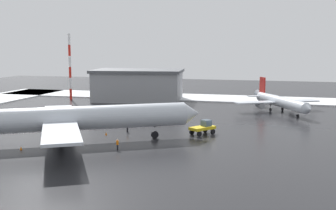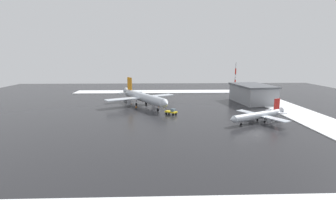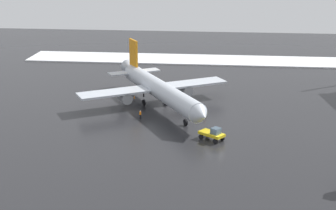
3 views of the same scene
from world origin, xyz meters
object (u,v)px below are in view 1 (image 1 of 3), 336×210
airplane_distant_tail (280,102)px  ground_crew_beside_wing (127,127)px  pushback_tug (203,127)px  cargo_hangar (138,85)px  antenna_mast (70,67)px  traffic_cone_wingtip_side (21,148)px  traffic_cone_mid_line (72,133)px  airplane_foreground_jet (75,118)px  ground_crew_by_nose_gear (117,144)px  traffic_cone_near_nose (106,133)px

airplane_distant_tail → ground_crew_beside_wing: 40.90m
pushback_tug → cargo_hangar: bearing=69.7°
antenna_mast → traffic_cone_wingtip_side: size_ratio=34.40×
traffic_cone_mid_line → traffic_cone_wingtip_side: (2.16, 11.99, 0.00)m
airplane_distant_tail → cargo_hangar: bearing=-135.0°
antenna_mast → cargo_hangar: (-19.65, -3.05, -5.02)m
airplane_foreground_jet → traffic_cone_mid_line: (3.72, -5.68, -3.73)m
airplane_distant_tail → ground_crew_beside_wing: bearing=-68.8°
antenna_mast → cargo_hangar: 20.51m
pushback_tug → antenna_mast: 60.17m
airplane_foreground_jet → airplane_distant_tail: size_ratio=1.58×
ground_crew_beside_wing → traffic_cone_mid_line: bearing=131.5°
cargo_hangar → antenna_mast: bearing=1.7°
antenna_mast → traffic_cone_mid_line: antenna_mast is taller
airplane_foreground_jet → traffic_cone_wingtip_side: (5.87, 6.31, -3.73)m
ground_crew_by_nose_gear → traffic_cone_near_nose: 11.31m
ground_crew_beside_wing → traffic_cone_mid_line: size_ratio=3.11×
pushback_tug → cargo_hangar: (26.29, -41.04, 3.16)m
airplane_foreground_jet → pushback_tug: airplane_foreground_jet is taller
cargo_hangar → ground_crew_by_nose_gear: bearing=98.8°
ground_crew_beside_wing → traffic_cone_wingtip_side: ground_crew_beside_wing is taller
cargo_hangar → airplane_foreground_jet: bearing=91.1°
pushback_tug → ground_crew_beside_wing: (13.60, 1.82, -0.31)m
pushback_tug → ground_crew_beside_wing: 13.73m
pushback_tug → cargo_hangar: size_ratio=0.19×
ground_crew_beside_wing → ground_crew_by_nose_gear: size_ratio=1.00×
pushback_tug → traffic_cone_near_nose: 17.16m
traffic_cone_wingtip_side → pushback_tug: bearing=-143.3°
traffic_cone_near_nose → traffic_cone_wingtip_side: bearing=58.3°
pushback_tug → traffic_cone_mid_line: 23.19m
pushback_tug → traffic_cone_mid_line: size_ratio=9.09×
ground_crew_beside_wing → cargo_hangar: (12.69, -42.87, 3.47)m
pushback_tug → traffic_cone_wingtip_side: size_ratio=9.09×
ground_crew_beside_wing → traffic_cone_mid_line: (8.71, 4.44, -0.70)m
airplane_foreground_jet → traffic_cone_wingtip_side: 9.40m
airplane_distant_tail → traffic_cone_wingtip_side: (37.36, 47.55, -2.23)m
cargo_hangar → traffic_cone_wingtip_side: (-1.83, 59.30, -4.17)m
traffic_cone_wingtip_side → cargo_hangar: bearing=-88.2°
pushback_tug → traffic_cone_mid_line: bearing=142.7°
ground_crew_by_nose_gear → cargo_hangar: (15.92, -55.75, 3.47)m
traffic_cone_near_nose → antenna_mast: bearing=-55.5°
airplane_distant_tail → traffic_cone_near_nose: (29.24, 34.42, -2.23)m
airplane_foreground_jet → ground_crew_by_nose_gear: airplane_foreground_jet is taller
traffic_cone_near_nose → traffic_cone_mid_line: bearing=10.8°
airplane_foreground_jet → ground_crew_beside_wing: 11.69m
airplane_foreground_jet → traffic_cone_mid_line: 7.75m
ground_crew_beside_wing → cargo_hangar: cargo_hangar is taller
traffic_cone_mid_line → traffic_cone_near_nose: bearing=-169.2°
ground_crew_beside_wing → traffic_cone_near_nose: (2.74, 3.30, -0.70)m
cargo_hangar → traffic_cone_near_nose: (-9.95, 46.17, -4.17)m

